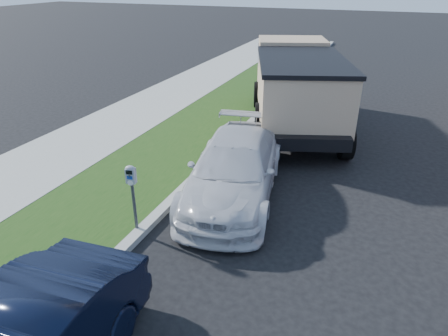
% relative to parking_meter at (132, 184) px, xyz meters
% --- Properties ---
extents(ground, '(120.00, 120.00, 0.00)m').
position_rel_parking_meter_xyz_m(ground, '(2.70, 0.77, -1.21)').
color(ground, black).
rests_on(ground, ground).
extents(streetside, '(6.12, 50.00, 0.15)m').
position_rel_parking_meter_xyz_m(streetside, '(-2.87, 2.77, -1.14)').
color(streetside, gray).
rests_on(streetside, ground).
extents(parking_meter, '(0.23, 0.17, 1.48)m').
position_rel_parking_meter_xyz_m(parking_meter, '(0.00, 0.00, 0.00)').
color(parking_meter, '#3F4247').
rests_on(parking_meter, ground).
extents(white_wagon, '(2.90, 5.32, 1.46)m').
position_rel_parking_meter_xyz_m(white_wagon, '(1.35, 2.39, -0.48)').
color(white_wagon, silver).
rests_on(white_wagon, ground).
extents(dump_truck, '(4.70, 7.48, 2.76)m').
position_rel_parking_meter_xyz_m(dump_truck, '(1.55, 7.95, 0.34)').
color(dump_truck, black).
rests_on(dump_truck, ground).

